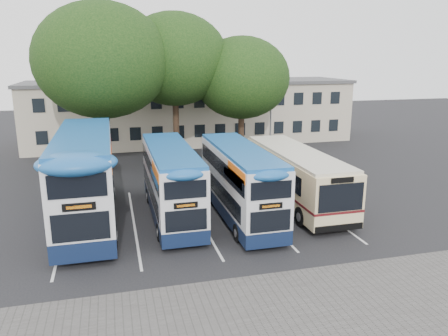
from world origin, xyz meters
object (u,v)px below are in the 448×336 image
tree_left (102,61)px  tree_mid (174,59)px  bus_dd_mid (171,179)px  bus_dd_right (240,180)px  bus_single (295,173)px  tree_right (242,78)px  bus_dd_left (86,173)px  lamp_post (271,96)px

tree_left → tree_mid: size_ratio=1.04×
bus_dd_mid → bus_dd_right: size_ratio=1.00×
tree_left → bus_single: 16.73m
tree_left → bus_dd_right: (6.88, -12.64, -6.12)m
tree_right → bus_dd_mid: size_ratio=1.09×
bus_dd_right → bus_single: size_ratio=0.88×
bus_dd_mid → tree_right: bearing=58.5°
bus_dd_mid → bus_dd_right: same height
bus_dd_left → bus_dd_right: size_ratio=1.22×
bus_single → tree_left: bearing=134.5°
tree_right → bus_dd_mid: 15.67m
bus_dd_right → bus_dd_mid: bearing=164.1°
bus_dd_mid → bus_single: size_ratio=0.88×
tree_left → bus_dd_mid: (3.29, -11.62, -6.12)m
tree_mid → bus_dd_right: 15.78m
tree_left → tree_mid: tree_left is taller
lamp_post → bus_dd_mid: 18.48m
tree_left → bus_dd_left: bearing=-95.7°
tree_mid → bus_dd_mid: size_ratio=1.28×
tree_left → tree_mid: 5.90m
bus_dd_left → bus_single: bearing=0.4°
bus_dd_left → bus_dd_mid: bus_dd_left is taller
lamp_post → tree_left: tree_left is taller
tree_right → bus_single: tree_right is taller
tree_right → bus_dd_mid: tree_right is taller
bus_dd_mid → bus_single: bearing=4.6°
bus_dd_mid → bus_single: 7.55m
bus_dd_mid → tree_left: bearing=105.8°
bus_dd_left → lamp_post: bearing=41.9°
lamp_post → bus_dd_right: bearing=-116.0°
lamp_post → bus_dd_right: (-7.55, -15.48, -2.93)m
tree_mid → bus_single: bearing=-68.0°
tree_left → bus_single: bearing=-45.5°
lamp_post → tree_right: bearing=-152.8°
tree_left → tree_right: bearing=5.8°
bus_dd_left → bus_dd_mid: size_ratio=1.22×
lamp_post → tree_mid: bearing=-173.5°
tree_mid → bus_single: 15.31m
tree_left → bus_dd_right: 15.64m
bus_dd_right → bus_single: 4.27m
tree_mid → bus_dd_right: bearing=-85.0°
tree_mid → bus_dd_right: tree_mid is taller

